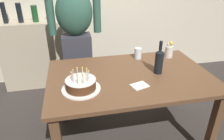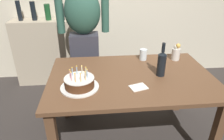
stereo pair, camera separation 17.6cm
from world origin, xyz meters
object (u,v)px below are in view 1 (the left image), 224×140
object	(u,v)px
wine_bottle	(159,61)
napkin_stack	(140,86)
person_man_bearded	(76,39)
flower_vase	(169,49)
water_glass_near	(138,53)
birthday_cake	(81,85)

from	to	relation	value
wine_bottle	napkin_stack	bearing A→B (deg)	-141.45
napkin_stack	person_man_bearded	distance (m)	1.08
napkin_stack	flower_vase	distance (m)	0.74
water_glass_near	wine_bottle	distance (m)	0.38
wine_bottle	napkin_stack	distance (m)	0.34
napkin_stack	person_man_bearded	xyz separation A→B (m)	(-0.46, 0.97, 0.13)
birthday_cake	wine_bottle	world-z (taller)	wine_bottle
birthday_cake	water_glass_near	bearing A→B (deg)	38.36
flower_vase	wine_bottle	bearing A→B (deg)	-128.94
person_man_bearded	flower_vase	bearing A→B (deg)	155.64
flower_vase	person_man_bearded	bearing A→B (deg)	155.64
flower_vase	person_man_bearded	size ratio (longest dim) A/B	0.11
birthday_cake	wine_bottle	size ratio (longest dim) A/B	1.01
birthday_cake	napkin_stack	size ratio (longest dim) A/B	2.30
birthday_cake	napkin_stack	xyz separation A→B (m)	(0.48, -0.05, -0.04)
birthday_cake	wine_bottle	xyz separation A→B (m)	(0.73, 0.15, 0.08)
water_glass_near	wine_bottle	xyz separation A→B (m)	(0.08, -0.37, 0.06)
water_glass_near	napkin_stack	world-z (taller)	water_glass_near
water_glass_near	napkin_stack	bearing A→B (deg)	-106.73
water_glass_near	person_man_bearded	bearing A→B (deg)	147.14
flower_vase	birthday_cake	bearing A→B (deg)	-154.21
flower_vase	person_man_bearded	world-z (taller)	person_man_bearded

